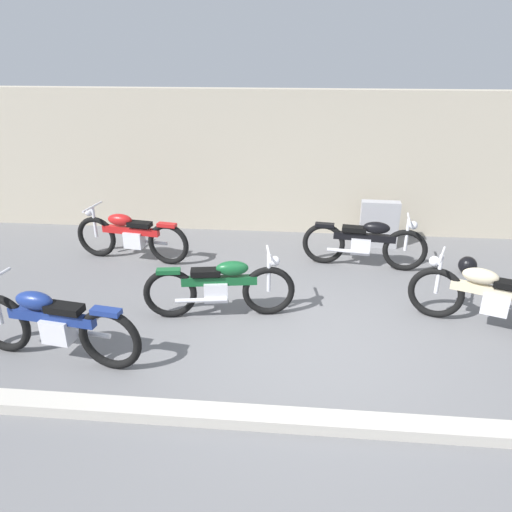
{
  "coord_description": "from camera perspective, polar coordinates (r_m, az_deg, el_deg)",
  "views": [
    {
      "loc": [
        -0.22,
        -4.85,
        3.31
      ],
      "look_at": [
        -0.8,
        1.42,
        0.55
      ],
      "focal_mm": 33.99,
      "sensor_mm": 36.0,
      "label": 1
    }
  ],
  "objects": [
    {
      "name": "curb_strip",
      "position": [
        4.84,
        6.85,
        -18.77
      ],
      "size": [
        18.0,
        0.24,
        0.12
      ],
      "primitive_type": "cube",
      "color": "#B7B2A8",
      "rests_on": "ground_plane"
    },
    {
      "name": "motorcycle_cream",
      "position": [
        6.68,
        25.86,
        -4.43
      ],
      "size": [
        1.91,
        0.9,
        0.9
      ],
      "rotation": [
        0.0,
        0.0,
        2.77
      ],
      "color": "black",
      "rests_on": "ground_plane"
    },
    {
      "name": "motorcycle_black",
      "position": [
        7.88,
        12.71,
        1.57
      ],
      "size": [
        1.95,
        0.55,
        0.88
      ],
      "rotation": [
        0.0,
        0.0,
        -0.13
      ],
      "color": "black",
      "rests_on": "ground_plane"
    },
    {
      "name": "motorcycle_red",
      "position": [
        8.2,
        -14.56,
        2.33
      ],
      "size": [
        1.98,
        0.58,
        0.89
      ],
      "rotation": [
        0.0,
        0.0,
        2.99
      ],
      "color": "black",
      "rests_on": "ground_plane"
    },
    {
      "name": "ground_plane",
      "position": [
        5.87,
        6.6,
        -10.82
      ],
      "size": [
        40.0,
        40.0,
        0.0
      ],
      "primitive_type": "plane",
      "color": "slate"
    },
    {
      "name": "motorcycle_green",
      "position": [
        6.3,
        -4.17,
        -3.63
      ],
      "size": [
        1.96,
        0.6,
        0.88
      ],
      "rotation": [
        0.0,
        0.0,
        0.15
      ],
      "color": "black",
      "rests_on": "ground_plane"
    },
    {
      "name": "motorcycle_blue",
      "position": [
        5.88,
        -22.9,
        -7.4
      ],
      "size": [
        2.11,
        0.6,
        0.95
      ],
      "rotation": [
        0.0,
        0.0,
        2.99
      ],
      "color": "black",
      "rests_on": "ground_plane"
    },
    {
      "name": "building_wall",
      "position": [
        9.1,
        6.64,
        10.76
      ],
      "size": [
        18.0,
        0.3,
        2.6
      ],
      "primitive_type": "cube",
      "color": "#B2A893",
      "rests_on": "ground_plane"
    },
    {
      "name": "helmet",
      "position": [
        8.26,
        23.64,
        -1.0
      ],
      "size": [
        0.28,
        0.28,
        0.28
      ],
      "primitive_type": "sphere",
      "color": "black",
      "rests_on": "ground_plane"
    },
    {
      "name": "stone_marker",
      "position": [
        8.78,
        14.27,
        3.65
      ],
      "size": [
        0.67,
        0.23,
        0.83
      ],
      "primitive_type": "cube",
      "rotation": [
        0.0,
        0.0,
        -0.04
      ],
      "color": "#9E9EA3",
      "rests_on": "ground_plane"
    }
  ]
}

